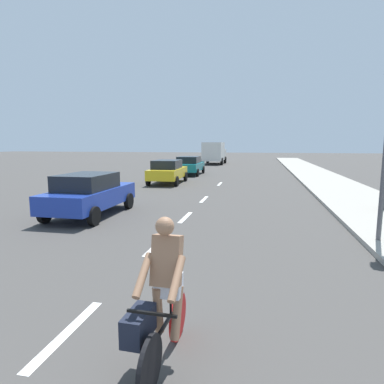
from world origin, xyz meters
TOP-DOWN VIEW (x-y plane):
  - ground_plane at (0.00, 20.00)m, footprint 160.00×160.00m
  - sidewalk_strip at (7.12, 22.00)m, footprint 3.60×80.00m
  - lane_stripe_1 at (0.00, 4.93)m, footprint 0.16×1.80m
  - lane_stripe_2 at (0.00, 9.06)m, footprint 0.16×1.80m
  - lane_stripe_3 at (0.00, 12.47)m, footprint 0.16×1.80m
  - lane_stripe_4 at (0.00, 16.45)m, footprint 0.16×1.80m
  - lane_stripe_5 at (0.00, 22.69)m, footprint 0.16×1.80m
  - cyclist at (1.51, 4.56)m, footprint 0.62×1.71m
  - parked_car_blue at (-3.54, 12.06)m, footprint 2.00×4.31m
  - parked_car_yellow at (-3.46, 22.29)m, footprint 2.14×4.44m
  - parked_car_teal at (-3.36, 28.69)m, footprint 2.17×4.61m
  - delivery_truck at (-3.33, 43.87)m, footprint 2.69×6.24m

SIDE VIEW (x-z plane):
  - ground_plane at x=0.00m, z-range 0.00..0.00m
  - lane_stripe_1 at x=0.00m, z-range 0.00..0.01m
  - lane_stripe_2 at x=0.00m, z-range 0.00..0.01m
  - lane_stripe_3 at x=0.00m, z-range 0.00..0.01m
  - lane_stripe_4 at x=0.00m, z-range 0.00..0.01m
  - lane_stripe_5 at x=0.00m, z-range 0.00..0.01m
  - sidewalk_strip at x=7.12m, z-range 0.00..0.14m
  - cyclist at x=1.51m, z-range -0.08..1.74m
  - parked_car_blue at x=-3.54m, z-range 0.05..1.62m
  - parked_car_yellow at x=-3.46m, z-range 0.06..1.63m
  - parked_car_teal at x=-3.36m, z-range 0.06..1.63m
  - delivery_truck at x=-3.33m, z-range 0.10..2.90m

